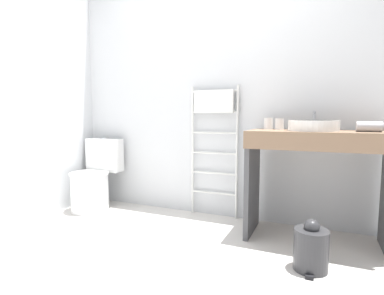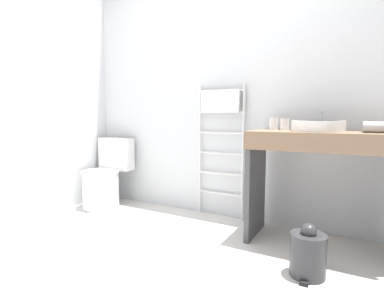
{
  "view_description": "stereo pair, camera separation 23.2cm",
  "coord_description": "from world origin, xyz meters",
  "px_view_note": "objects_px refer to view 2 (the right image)",
  "views": [
    {
      "loc": [
        0.98,
        -1.44,
        0.99
      ],
      "look_at": [
        0.06,
        0.69,
        0.76
      ],
      "focal_mm": 28.0,
      "sensor_mm": 36.0,
      "label": 1
    },
    {
      "loc": [
        1.19,
        -1.33,
        0.99
      ],
      "look_at": [
        0.06,
        0.69,
        0.76
      ],
      "focal_mm": 28.0,
      "sensor_mm": 36.0,
      "label": 2
    }
  ],
  "objects_px": {
    "towel_radiator": "(220,123)",
    "hair_dryer": "(378,127)",
    "sink_basin": "(318,126)",
    "trash_bin": "(308,253)",
    "toilet": "(105,179)",
    "cup_near_wall": "(274,124)",
    "cup_near_edge": "(285,124)"
  },
  "relations": [
    {
      "from": "cup_near_wall",
      "to": "hair_dryer",
      "type": "relative_size",
      "value": 0.46
    },
    {
      "from": "towel_radiator",
      "to": "hair_dryer",
      "type": "xyz_separation_m",
      "value": [
        1.29,
        -0.3,
        -0.01
      ]
    },
    {
      "from": "toilet",
      "to": "cup_near_wall",
      "type": "relative_size",
      "value": 7.66
    },
    {
      "from": "trash_bin",
      "to": "towel_radiator",
      "type": "bearing_deg",
      "value": 140.98
    },
    {
      "from": "towel_radiator",
      "to": "cup_near_wall",
      "type": "bearing_deg",
      "value": -10.25
    },
    {
      "from": "towel_radiator",
      "to": "trash_bin",
      "type": "height_order",
      "value": "towel_radiator"
    },
    {
      "from": "cup_near_edge",
      "to": "trash_bin",
      "type": "bearing_deg",
      "value": -64.81
    },
    {
      "from": "sink_basin",
      "to": "towel_radiator",
      "type": "bearing_deg",
      "value": 163.08
    },
    {
      "from": "toilet",
      "to": "towel_radiator",
      "type": "bearing_deg",
      "value": 12.3
    },
    {
      "from": "towel_radiator",
      "to": "trash_bin",
      "type": "distance_m",
      "value": 1.44
    },
    {
      "from": "toilet",
      "to": "hair_dryer",
      "type": "height_order",
      "value": "hair_dryer"
    },
    {
      "from": "hair_dryer",
      "to": "cup_near_wall",
      "type": "bearing_deg",
      "value": 165.16
    },
    {
      "from": "toilet",
      "to": "cup_near_wall",
      "type": "xyz_separation_m",
      "value": [
        1.81,
        0.18,
        0.63
      ]
    },
    {
      "from": "toilet",
      "to": "cup_near_wall",
      "type": "distance_m",
      "value": 1.92
    },
    {
      "from": "sink_basin",
      "to": "cup_near_edge",
      "type": "xyz_separation_m",
      "value": [
        -0.27,
        0.16,
        0.0
      ]
    },
    {
      "from": "cup_near_edge",
      "to": "hair_dryer",
      "type": "height_order",
      "value": "cup_near_edge"
    },
    {
      "from": "cup_near_edge",
      "to": "sink_basin",
      "type": "bearing_deg",
      "value": -29.97
    },
    {
      "from": "cup_near_wall",
      "to": "trash_bin",
      "type": "bearing_deg",
      "value": -59.08
    },
    {
      "from": "sink_basin",
      "to": "hair_dryer",
      "type": "distance_m",
      "value": 0.38
    },
    {
      "from": "cup_near_wall",
      "to": "toilet",
      "type": "bearing_deg",
      "value": -174.35
    },
    {
      "from": "towel_radiator",
      "to": "hair_dryer",
      "type": "bearing_deg",
      "value": -12.94
    },
    {
      "from": "cup_near_edge",
      "to": "toilet",
      "type": "bearing_deg",
      "value": -175.26
    },
    {
      "from": "sink_basin",
      "to": "toilet",
      "type": "bearing_deg",
      "value": -180.0
    },
    {
      "from": "toilet",
      "to": "hair_dryer",
      "type": "distance_m",
      "value": 2.63
    },
    {
      "from": "cup_near_wall",
      "to": "hair_dryer",
      "type": "distance_m",
      "value": 0.78
    },
    {
      "from": "cup_near_wall",
      "to": "cup_near_edge",
      "type": "distance_m",
      "value": 0.1
    },
    {
      "from": "towel_radiator",
      "to": "hair_dryer",
      "type": "distance_m",
      "value": 1.32
    },
    {
      "from": "trash_bin",
      "to": "cup_near_wall",
      "type": "bearing_deg",
      "value": 120.92
    },
    {
      "from": "toilet",
      "to": "cup_near_edge",
      "type": "bearing_deg",
      "value": 4.74
    },
    {
      "from": "sink_basin",
      "to": "trash_bin",
      "type": "bearing_deg",
      "value": -86.74
    },
    {
      "from": "cup_near_wall",
      "to": "cup_near_edge",
      "type": "bearing_deg",
      "value": -12.47
    },
    {
      "from": "towel_radiator",
      "to": "toilet",
      "type": "bearing_deg",
      "value": -167.7
    }
  ]
}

